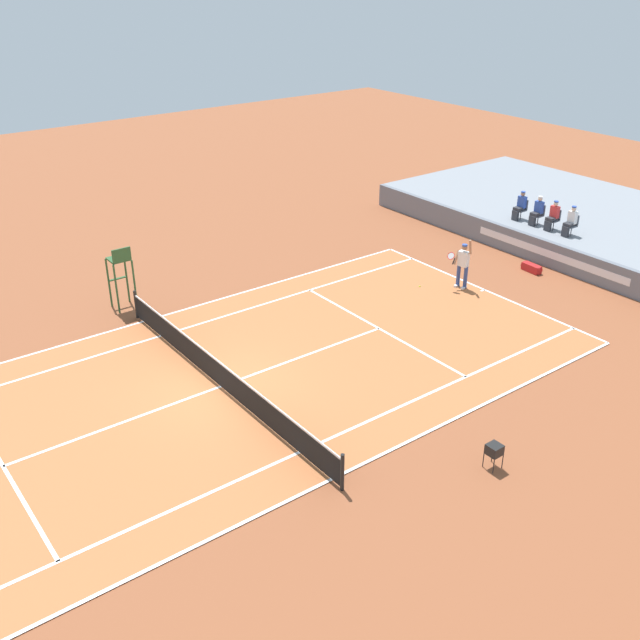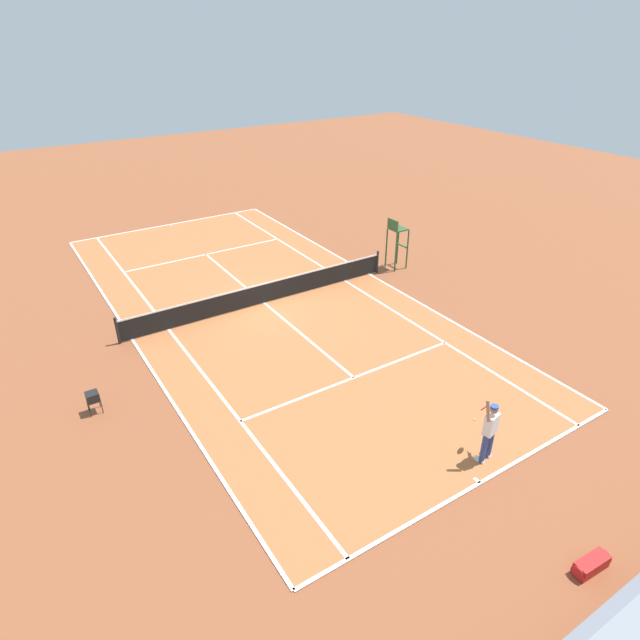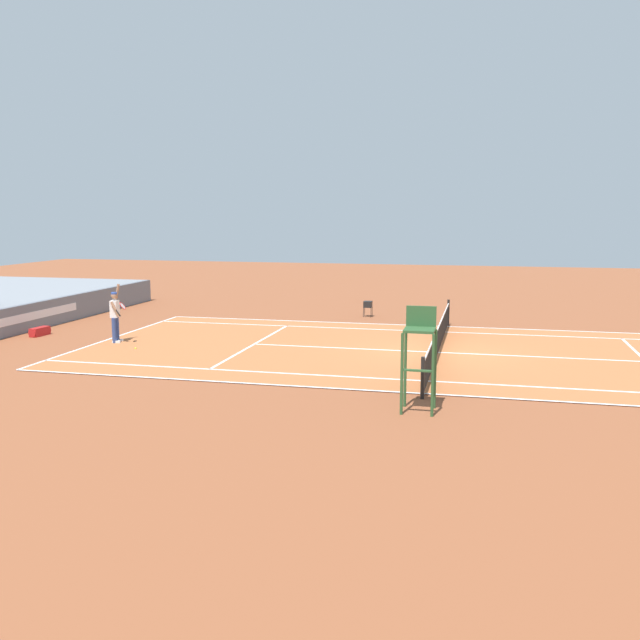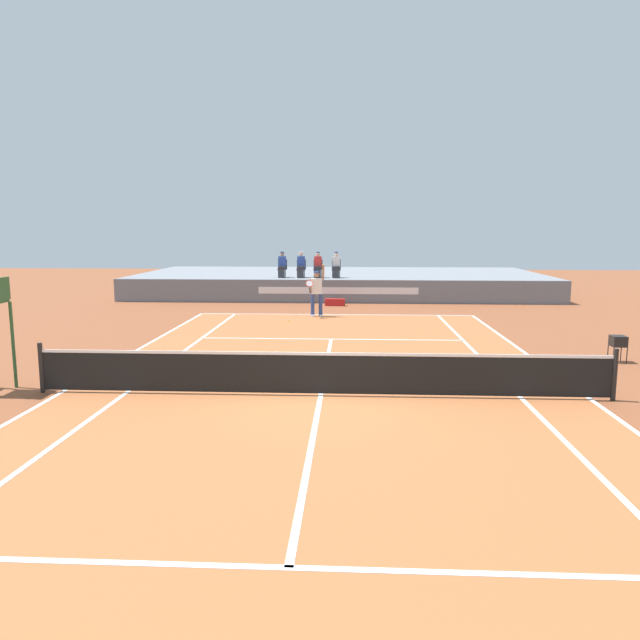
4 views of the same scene
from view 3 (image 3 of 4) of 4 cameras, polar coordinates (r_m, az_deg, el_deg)
ground_plane at (r=23.51m, az=9.60°, el=-2.67°), size 80.00×80.00×0.00m
court at (r=23.50m, az=9.60°, el=-2.64°), size 11.08×23.88×0.03m
net at (r=23.41m, az=9.64°, el=-1.41°), size 11.98×0.10×1.07m
barrier_wall at (r=29.08m, az=-23.41°, el=0.00°), size 21.43×0.25×1.09m
tennis_player at (r=25.90m, az=-16.33°, el=0.38°), size 0.74×0.74×2.08m
tennis_ball at (r=24.60m, az=-14.80°, el=-2.25°), size 0.07×0.07×0.07m
umpire_chair at (r=16.35m, az=8.11°, el=-2.06°), size 0.77×0.77×2.44m
equipment_bag at (r=28.45m, az=-21.86°, el=-0.87°), size 0.92×0.38×0.32m
ball_hopper at (r=31.26m, az=3.92°, el=1.31°), size 0.36×0.36×0.70m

